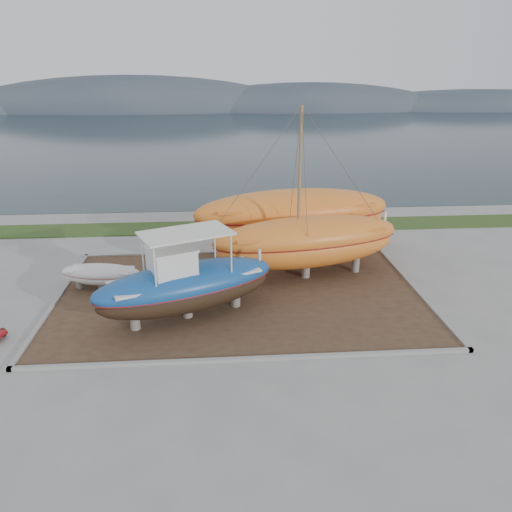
{
  "coord_description": "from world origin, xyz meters",
  "views": [
    {
      "loc": [
        -0.94,
        -19.01,
        10.86
      ],
      "look_at": [
        0.8,
        4.0,
        2.1
      ],
      "focal_mm": 35.0,
      "sensor_mm": 36.0,
      "label": 1
    }
  ],
  "objects_px": {
    "white_dinghy": "(101,277)",
    "orange_sailboat": "(309,196)",
    "orange_bare_hull": "(293,223)",
    "blue_caique": "(186,276)"
  },
  "relations": [
    {
      "from": "orange_bare_hull",
      "to": "blue_caique",
      "type": "bearing_deg",
      "value": -135.6
    },
    {
      "from": "white_dinghy",
      "to": "orange_bare_hull",
      "type": "distance_m",
      "value": 11.5
    },
    {
      "from": "orange_sailboat",
      "to": "orange_bare_hull",
      "type": "xyz_separation_m",
      "value": [
        -0.24,
        3.62,
        -2.58
      ]
    },
    {
      "from": "orange_sailboat",
      "to": "orange_bare_hull",
      "type": "relative_size",
      "value": 0.86
    },
    {
      "from": "blue_caique",
      "to": "orange_bare_hull",
      "type": "distance_m",
      "value": 9.85
    },
    {
      "from": "blue_caique",
      "to": "orange_sailboat",
      "type": "distance_m",
      "value": 7.91
    },
    {
      "from": "white_dinghy",
      "to": "orange_bare_hull",
      "type": "bearing_deg",
      "value": 32.07
    },
    {
      "from": "white_dinghy",
      "to": "blue_caique",
      "type": "bearing_deg",
      "value": -27.45
    },
    {
      "from": "white_dinghy",
      "to": "orange_sailboat",
      "type": "distance_m",
      "value": 11.53
    },
    {
      "from": "white_dinghy",
      "to": "orange_sailboat",
      "type": "height_order",
      "value": "orange_sailboat"
    }
  ]
}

